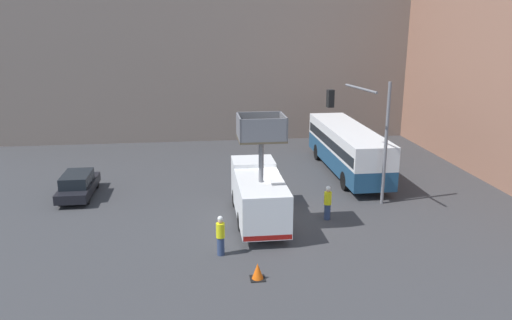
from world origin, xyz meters
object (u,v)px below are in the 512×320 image
object	(u,v)px
traffic_light_pole	(368,125)
traffic_cone_near_truck	(258,272)
utility_truck	(258,192)
road_worker_near_truck	(221,236)
parked_car_curbside	(78,185)
road_worker_directing	(328,203)
city_bus	(347,146)

from	to	relation	value
traffic_light_pole	traffic_cone_near_truck	distance (m)	10.96
utility_truck	traffic_cone_near_truck	xyz separation A→B (m)	(-0.78, -5.88, -1.24)
road_worker_near_truck	traffic_cone_near_truck	distance (m)	2.72
traffic_cone_near_truck	parked_car_curbside	bearing A→B (deg)	130.09
road_worker_directing	traffic_cone_near_truck	size ratio (longest dim) A/B	2.66
city_bus	traffic_cone_near_truck	bearing A→B (deg)	149.68
city_bus	road_worker_near_truck	size ratio (longest dim) A/B	6.17
road_worker_near_truck	parked_car_curbside	xyz separation A→B (m)	(-7.79, 8.53, -0.17)
utility_truck	road_worker_near_truck	world-z (taller)	utility_truck
city_bus	parked_car_curbside	world-z (taller)	city_bus
utility_truck	city_bus	distance (m)	10.39
city_bus	traffic_light_pole	bearing A→B (deg)	171.06
traffic_light_pole	traffic_cone_near_truck	xyz separation A→B (m)	(-6.84, -7.43, -4.24)
road_worker_directing	parked_car_curbside	distance (m)	14.39
traffic_light_pole	parked_car_curbside	distance (m)	16.76
road_worker_near_truck	parked_car_curbside	distance (m)	11.55
traffic_light_pole	traffic_cone_near_truck	bearing A→B (deg)	-132.63
city_bus	road_worker_directing	xyz separation A→B (m)	(-3.41, -7.89, -0.93)
road_worker_near_truck	road_worker_directing	distance (m)	6.60
city_bus	road_worker_near_truck	bearing A→B (deg)	140.58
traffic_light_pole	road_worker_directing	size ratio (longest dim) A/B	3.76
road_worker_near_truck	traffic_cone_near_truck	size ratio (longest dim) A/B	2.68
traffic_light_pole	road_worker_near_truck	distance (m)	10.32
city_bus	road_worker_directing	distance (m)	8.64
utility_truck	traffic_light_pole	xyz separation A→B (m)	(6.06, 1.56, 3.00)
road_worker_directing	traffic_light_pole	bearing A→B (deg)	84.55
traffic_cone_near_truck	road_worker_near_truck	bearing A→B (deg)	119.97
road_worker_directing	traffic_cone_near_truck	xyz separation A→B (m)	(-4.33, -5.71, -0.58)
utility_truck	city_bus	size ratio (longest dim) A/B	0.59
road_worker_near_truck	utility_truck	bearing A→B (deg)	9.05
traffic_light_pole	road_worker_near_truck	bearing A→B (deg)	-147.85
utility_truck	traffic_light_pole	bearing A→B (deg)	14.39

